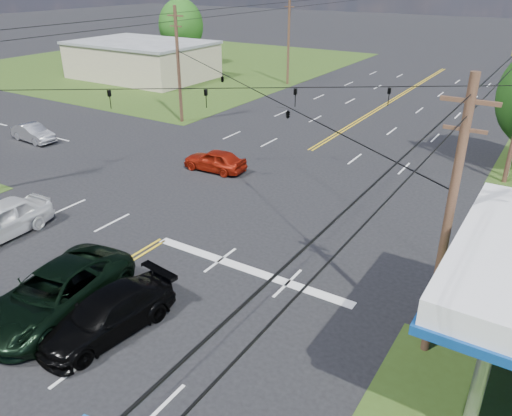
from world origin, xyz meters
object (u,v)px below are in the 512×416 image
Objects in this scene: pickup_dkgreen at (55,293)px; suv_black at (107,314)px; pole_nw at (178,64)px; pole_left_far at (289,38)px; retail_nw at (142,61)px; sedan_silver at (33,133)px; pole_se at (447,224)px; tree_far_l at (181,26)px.

suv_black is (2.50, 0.27, -0.14)m from pickup_dkgreen.
pole_nw is 1.80× the size of suv_black.
pole_left_far is at bearing 118.46° from suv_black.
retail_nw is at bearing -160.56° from pole_left_far.
pole_left_far reaches higher than pickup_dkgreen.
retail_nw is at bearing 28.45° from sedan_silver.
pole_se is at bearing -99.87° from sedan_silver.
suv_black is at bearing -55.39° from pole_nw.
pickup_dkgreen is (30.50, -36.46, -1.09)m from retail_nw.
pole_left_far is at bearing -11.89° from tree_far_l.
retail_nw is 3.92× the size of sedan_silver.
sedan_silver is (12.95, -33.44, -4.52)m from tree_far_l.
retail_nw is at bearing 121.99° from pickup_dkgreen.
pickup_dkgreen is 2.52m from suv_black.
pole_nw reaches higher than pickup_dkgreen.
retail_nw is 25.90m from sedan_silver.
pickup_dkgreen is (-12.50, -5.46, -4.01)m from pole_se.
pole_se is 14.22m from pickup_dkgreen.
retail_nw reaches higher than suv_black.
pole_nw reaches higher than retail_nw.
pole_left_far reaches higher than retail_nw.
pole_left_far reaches higher than pole_se.
sedan_silver is (-22.05, 12.75, -0.09)m from suv_black.
pole_nw is 27.36m from pickup_dkgreen.
pole_left_far reaches higher than sedan_silver.
pole_se reaches higher than retail_nw.
pickup_dkgreen reaches higher than suv_black.
pickup_dkgreen is at bearing -156.42° from pole_se.
pole_left_far is at bearing 99.71° from pickup_dkgreen.
pickup_dkgreen is at bearing -55.02° from tree_far_l.
suv_black is (16.00, -42.19, -4.40)m from pole_left_far.
suv_black is (-10.00, -5.19, -4.15)m from pole_se.
pole_se reaches higher than tree_far_l.
suv_black is (33.00, -36.19, -1.23)m from retail_nw.
pole_left_far is at bearing 19.44° from retail_nw.
retail_nw is 3.02× the size of suv_black.
retail_nw is 53.09m from pole_se.
pole_left_far is 1.53× the size of pickup_dkgreen.
suv_black is at bearing -47.64° from retail_nw.
pole_se is at bearing 15.65° from pickup_dkgreen.
retail_nw is at bearing -78.69° from tree_far_l.
tree_far_l is at bearing 101.31° from retail_nw.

